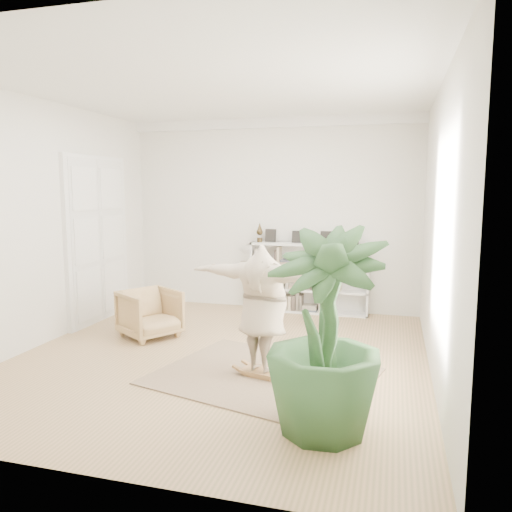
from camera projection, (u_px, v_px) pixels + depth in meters
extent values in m
plane|color=#977D4E|center=(221.00, 357.00, 6.88)|extent=(6.00, 6.00, 0.00)
plane|color=silver|center=(272.00, 215.00, 9.50)|extent=(5.50, 0.00, 5.50)
plane|color=silver|center=(86.00, 256.00, 3.77)|extent=(5.50, 0.00, 5.50)
plane|color=silver|center=(44.00, 223.00, 7.36)|extent=(0.00, 6.00, 6.00)
plane|color=silver|center=(438.00, 231.00, 5.91)|extent=(0.00, 6.00, 6.00)
plane|color=white|center=(218.00, 87.00, 6.39)|extent=(6.00, 6.00, 0.00)
cube|color=white|center=(272.00, 123.00, 9.21)|extent=(5.50, 0.12, 0.18)
cube|color=white|center=(98.00, 241.00, 8.65)|extent=(0.08, 1.78, 2.92)
cube|color=silver|center=(85.00, 244.00, 8.26)|extent=(0.06, 0.78, 2.80)
cube|color=silver|center=(111.00, 239.00, 9.02)|extent=(0.06, 0.78, 2.80)
cube|color=silver|center=(253.00, 276.00, 9.55)|extent=(0.04, 0.35, 1.30)
cube|color=silver|center=(368.00, 281.00, 8.98)|extent=(0.04, 0.35, 1.30)
cube|color=silver|center=(310.00, 277.00, 9.42)|extent=(2.20, 0.04, 1.30)
cube|color=silver|center=(308.00, 311.00, 9.35)|extent=(2.20, 0.35, 0.04)
cube|color=silver|center=(309.00, 290.00, 9.30)|extent=(2.20, 0.35, 0.04)
cube|color=silver|center=(309.00, 267.00, 9.24)|extent=(2.20, 0.35, 0.04)
cube|color=silver|center=(309.00, 245.00, 9.18)|extent=(2.20, 0.35, 0.04)
cube|color=black|center=(271.00, 236.00, 9.41)|extent=(0.18, 0.07, 0.24)
cube|color=black|center=(297.00, 236.00, 9.28)|extent=(0.18, 0.07, 0.24)
cube|color=black|center=(326.00, 237.00, 9.13)|extent=(0.18, 0.07, 0.24)
cube|color=black|center=(354.00, 238.00, 9.00)|extent=(0.18, 0.07, 0.24)
imported|color=tan|center=(150.00, 313.00, 7.77)|extent=(1.12, 1.11, 0.75)
cube|color=tan|center=(262.00, 376.00, 6.14)|extent=(2.92, 2.57, 0.02)
cube|color=olive|center=(262.00, 371.00, 6.13)|extent=(0.56, 0.42, 0.03)
cube|color=olive|center=(262.00, 374.00, 6.14)|extent=(0.34, 0.13, 0.04)
cube|color=olive|center=(262.00, 374.00, 6.14)|extent=(0.34, 0.13, 0.04)
cube|color=olive|center=(262.00, 371.00, 6.13)|extent=(0.20, 0.10, 0.10)
cube|color=olive|center=(262.00, 371.00, 6.13)|extent=(0.20, 0.10, 0.10)
imported|color=#BDA78D|center=(263.00, 305.00, 6.02)|extent=(1.98, 0.98, 1.55)
imported|color=#2D562B|center=(324.00, 332.00, 4.62)|extent=(1.30, 1.30, 1.96)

